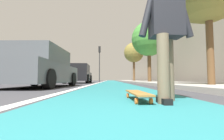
# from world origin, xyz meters

# --- Properties ---
(ground_plane) EXTENTS (80.00, 80.00, 0.00)m
(ground_plane) POSITION_xyz_m (10.00, 0.00, 0.00)
(ground_plane) COLOR #38383D
(bike_lane_paint) EXTENTS (56.00, 2.13, 0.00)m
(bike_lane_paint) POSITION_xyz_m (24.00, 0.00, 0.00)
(bike_lane_paint) COLOR #237075
(bike_lane_paint) RESTS_ON ground
(lane_stripe_white) EXTENTS (52.00, 0.16, 0.01)m
(lane_stripe_white) POSITION_xyz_m (20.00, 1.21, 0.00)
(lane_stripe_white) COLOR silver
(lane_stripe_white) RESTS_ON ground
(sidewalk_curb) EXTENTS (52.00, 3.20, 0.13)m
(sidewalk_curb) POSITION_xyz_m (18.00, -3.33, 0.06)
(sidewalk_curb) COLOR #9E9B93
(sidewalk_curb) RESTS_ON ground
(building_facade) EXTENTS (40.00, 1.20, 9.87)m
(building_facade) POSITION_xyz_m (22.00, -6.46, 4.93)
(building_facade) COLOR gray
(building_facade) RESTS_ON ground
(skateboard) EXTENTS (0.85, 0.24, 0.11)m
(skateboard) POSITION_xyz_m (1.57, -0.20, 0.09)
(skateboard) COLOR orange
(skateboard) RESTS_ON ground
(skater_person) EXTENTS (0.47, 0.72, 1.64)m
(skater_person) POSITION_xyz_m (1.43, -0.55, 0.94)
(skater_person) COLOR brown
(skater_person) RESTS_ON ground
(parked_car_near) EXTENTS (4.05, 2.04, 1.46)m
(parked_car_near) POSITION_xyz_m (5.22, 2.83, 0.69)
(parked_car_near) COLOR #4C5156
(parked_car_near) RESTS_ON ground
(parked_car_mid) EXTENTS (4.15, 2.02, 1.49)m
(parked_car_mid) POSITION_xyz_m (11.77, 2.74, 0.72)
(parked_car_mid) COLOR black
(parked_car_mid) RESTS_ON ground
(traffic_light) EXTENTS (0.33, 0.28, 4.69)m
(traffic_light) POSITION_xyz_m (19.28, 1.61, 3.22)
(traffic_light) COLOR #2D2D2D
(traffic_light) RESTS_ON ground
(street_tree_mid) EXTENTS (2.77, 2.77, 4.94)m
(street_tree_mid) POSITION_xyz_m (11.38, -2.93, 3.53)
(street_tree_mid) COLOR brown
(street_tree_mid) RESTS_ON ground
(street_tree_far) EXTENTS (2.61, 2.61, 5.16)m
(street_tree_far) POSITION_xyz_m (19.14, -2.93, 3.83)
(street_tree_far) COLOR brown
(street_tree_far) RESTS_ON ground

